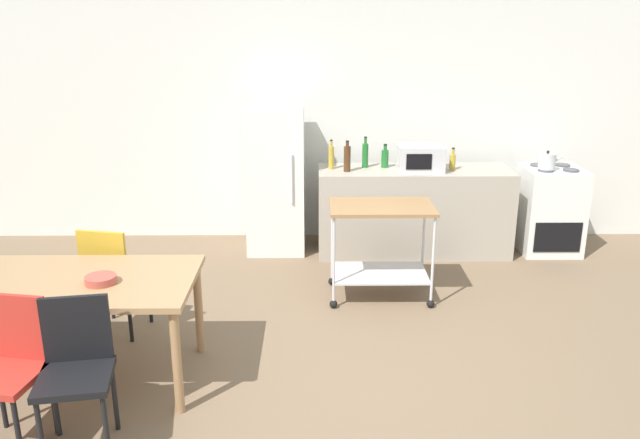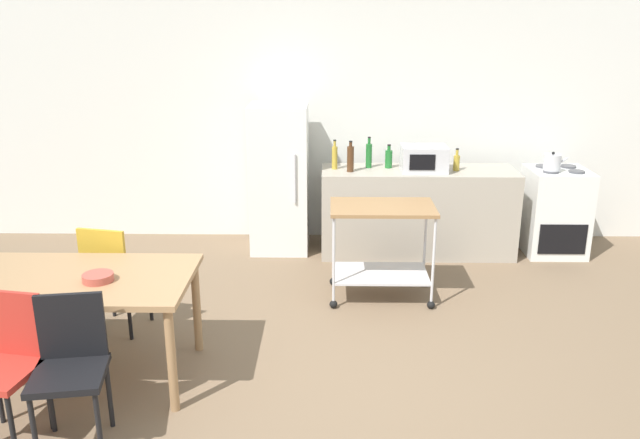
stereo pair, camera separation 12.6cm
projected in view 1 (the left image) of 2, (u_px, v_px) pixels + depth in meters
The scene contains 18 objects.
ground_plane at pixel (336, 383), 4.37m from camera, with size 12.00×12.00×0.00m, color brown.
back_wall at pixel (327, 108), 6.99m from camera, with size 8.40×0.12×2.90m, color silver.
kitchen_counter at pixel (413, 211), 6.72m from camera, with size 2.00×0.64×0.90m, color #A89E8E.
dining_table at pixel (81, 290), 4.22m from camera, with size 1.50×0.90×0.75m.
chair_black at pixel (76, 365), 3.60m from camera, with size 0.46×0.46×0.89m.
chair_mustard at pixel (112, 273), 4.91m from camera, with size 0.47×0.47×0.89m.
chair_red at pixel (9, 363), 3.63m from camera, with size 0.46×0.46×0.89m.
stove_oven at pixel (549, 210), 6.75m from camera, with size 0.60×0.61×0.92m.
refrigerator at pixel (276, 179), 6.71m from camera, with size 0.60×0.63×1.55m.
kitchen_cart at pixel (381, 236), 5.58m from camera, with size 0.91×0.57×0.85m.
bottle_vinegar at pixel (331, 157), 6.56m from camera, with size 0.06×0.06×0.31m.
bottle_sesame_oil at pixel (347, 158), 6.45m from camera, with size 0.07×0.07×0.32m.
bottle_hot_sauce at pixel (365, 155), 6.63m from camera, with size 0.06×0.06×0.32m.
bottle_soda at pixel (385, 158), 6.64m from camera, with size 0.07×0.07×0.25m.
microwave at pixel (420, 158), 6.49m from camera, with size 0.46×0.35×0.26m.
bottle_sparkling_water at pixel (453, 161), 6.54m from camera, with size 0.06×0.06×0.23m.
fruit_bowl at pixel (101, 280), 4.13m from camera, with size 0.20×0.20×0.05m, color #B24C3F.
kettle at pixel (547, 161), 6.49m from camera, with size 0.24×0.17×0.19m.
Camera 1 is at (-0.15, -3.83, 2.39)m, focal length 35.80 mm.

